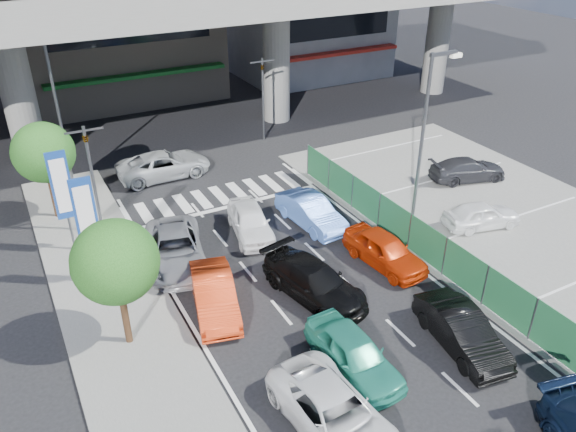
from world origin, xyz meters
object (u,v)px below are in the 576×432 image
traffic_cone (406,233)px  traffic_light_left (88,154)px  sedan_white_front_mid (250,221)px  crossing_wagon_silver (164,165)px  hatch_black_mid_right (462,331)px  taxi_orange_left (214,295)px  kei_truck_front_right (311,212)px  traffic_light_right (263,79)px  street_lamp_right (427,127)px  sedan_white_mid_left (334,414)px  street_lamp_left (59,98)px  signboard_near (86,218)px  tree_far (43,153)px  taxi_orange_right (385,250)px  signboard_far (62,189)px  taxi_teal_mid (354,353)px  wagon_silver_front_left (176,249)px  sedan_black_mid (314,281)px  parked_sedan_dgrey (468,169)px  tree_near (116,262)px

traffic_cone → traffic_light_left: bearing=148.9°
traffic_light_left → sedan_white_front_mid: traffic_light_left is taller
sedan_white_front_mid → crossing_wagon_silver: (-1.59, 7.90, 0.02)m
hatch_black_mid_right → taxi_orange_left: 8.84m
hatch_black_mid_right → kei_truck_front_right: 9.62m
traffic_light_right → street_lamp_right: bearing=-82.7°
traffic_light_left → sedan_white_mid_left: size_ratio=1.10×
sedan_white_mid_left → crossing_wagon_silver: size_ratio=0.93×
street_lamp_left → signboard_near: (-0.87, -10.01, -1.71)m
crossing_wagon_silver → traffic_cone: 13.93m
tree_far → hatch_black_mid_right: bearing=-56.1°
taxi_orange_right → kei_truck_front_right: bearing=97.1°
signboard_far → taxi_teal_mid: (6.71, -11.68, -2.37)m
signboard_far → taxi_orange_right: bearing=-32.5°
signboard_far → sedan_white_front_mid: 8.09m
traffic_cone → street_lamp_right: bearing=38.1°
street_lamp_left → sedan_white_front_mid: bearing=-56.8°
traffic_light_left → taxi_teal_mid: (5.31, -12.68, -3.25)m
traffic_light_right → tree_far: bearing=-161.3°
sedan_white_mid_left → taxi_teal_mid: taxi_teal_mid is taller
wagon_silver_front_left → hatch_black_mid_right: bearing=-40.9°
sedan_black_mid → crossing_wagon_silver: crossing_wagon_silver is taller
taxi_teal_mid → taxi_orange_right: (4.59, 4.47, 0.00)m
sedan_black_mid → traffic_cone: (5.72, 1.54, -0.27)m
hatch_black_mid_right → parked_sedan_dgrey: hatch_black_mid_right is taller
signboard_far → crossing_wagon_silver: signboard_far is taller
hatch_black_mid_right → kei_truck_front_right: bearing=100.3°
parked_sedan_dgrey → taxi_teal_mid: bearing=138.1°
sedan_white_front_mid → kei_truck_front_right: kei_truck_front_right is taller
sedan_white_front_mid → hatch_black_mid_right: bearing=-61.2°
tree_far → sedan_black_mid: (7.77, -11.21, -2.70)m
taxi_teal_mid → traffic_cone: taxi_teal_mid is taller
street_lamp_right → signboard_near: (-14.37, 1.99, -1.71)m
taxi_orange_right → traffic_light_right: bearing=76.8°
traffic_light_right → wagon_silver_front_left: traffic_light_right is taller
taxi_orange_left → tree_near: bearing=-160.6°
taxi_orange_left → wagon_silver_front_left: size_ratio=0.84×
traffic_cone → taxi_orange_left: bearing=-176.9°
traffic_light_left → sedan_white_front_mid: (5.98, -3.33, -3.25)m
taxi_orange_right → street_lamp_right: bearing=25.9°
sedan_white_mid_left → signboard_far: bearing=106.5°
sedan_black_mid → taxi_orange_right: bearing=-4.6°
traffic_light_right → street_lamp_right: (1.67, -13.00, 0.83)m
tree_far → street_lamp_right: bearing=-29.6°
crossing_wagon_silver → parked_sedan_dgrey: crossing_wagon_silver is taller
traffic_cone → taxi_teal_mid: bearing=-140.0°
traffic_light_left → traffic_light_right: same height
kei_truck_front_right → street_lamp_left: bearing=127.1°
wagon_silver_front_left → kei_truck_front_right: bearing=13.9°
tree_far → signboard_far: bearing=-86.7°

